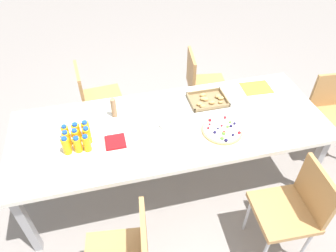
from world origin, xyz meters
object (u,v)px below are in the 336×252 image
at_px(cardboard_tube, 114,108).
at_px(napkin_stack, 115,142).
at_px(paper_folder, 256,88).
at_px(juice_bottle_8, 86,129).
at_px(juice_bottle_6, 66,133).
at_px(juice_bottle_2, 87,143).
at_px(juice_bottle_3, 67,139).
at_px(chair_far_right, 201,82).
at_px(snack_tray, 208,100).
at_px(juice_bottle_1, 78,145).
at_px(plate_stack, 172,124).
at_px(chair_far_left, 95,96).
at_px(fruit_pizza, 222,130).
at_px(chair_near_right, 294,206).
at_px(chair_end, 333,110).
at_px(juice_bottle_5, 87,135).
at_px(juice_bottle_0, 66,146).
at_px(party_table, 171,130).
at_px(juice_bottle_4, 76,137).
at_px(juice_bottle_7, 76,131).

bearing_deg(cardboard_tube, napkin_stack, -95.85).
relative_size(cardboard_tube, paper_folder, 0.65).
bearing_deg(juice_bottle_8, juice_bottle_6, 177.87).
xyz_separation_m(juice_bottle_2, juice_bottle_3, (-0.14, 0.08, -0.00)).
xyz_separation_m(chair_far_right, snack_tray, (-0.16, -0.60, 0.23)).
relative_size(juice_bottle_1, plate_stack, 0.70).
bearing_deg(chair_far_left, fruit_pizza, 38.47).
distance_m(chair_near_right, fruit_pizza, 0.74).
relative_size(juice_bottle_8, paper_folder, 0.56).
distance_m(chair_end, juice_bottle_3, 2.42).
relative_size(juice_bottle_1, napkin_stack, 0.88).
relative_size(juice_bottle_2, juice_bottle_5, 1.00).
xyz_separation_m(fruit_pizza, paper_folder, (0.52, 0.47, -0.01)).
distance_m(juice_bottle_0, paper_folder, 1.73).
bearing_deg(juice_bottle_6, chair_far_left, 74.26).
relative_size(chair_near_right, juice_bottle_0, 5.62).
xyz_separation_m(chair_near_right, juice_bottle_0, (-1.48, 0.68, 0.29)).
distance_m(party_table, juice_bottle_0, 0.81).
bearing_deg(napkin_stack, juice_bottle_5, 163.30).
relative_size(party_table, juice_bottle_4, 17.46).
xyz_separation_m(snack_tray, cardboard_tube, (-0.81, -0.00, 0.07)).
bearing_deg(juice_bottle_8, chair_end, 1.18).
distance_m(chair_near_right, paper_folder, 1.13).
distance_m(chair_near_right, chair_far_right, 1.62).
distance_m(chair_near_right, cardboard_tube, 1.53).
bearing_deg(juice_bottle_2, juice_bottle_7, 114.07).
height_order(chair_near_right, snack_tray, chair_near_right).
xyz_separation_m(chair_near_right, plate_stack, (-0.68, 0.79, 0.23)).
bearing_deg(cardboard_tube, chair_far_left, 104.17).
xyz_separation_m(chair_far_right, juice_bottle_7, (-1.26, -0.78, 0.28)).
bearing_deg(juice_bottle_7, plate_stack, -2.71).
height_order(juice_bottle_5, juice_bottle_6, juice_bottle_5).
distance_m(juice_bottle_7, juice_bottle_8, 0.07).
distance_m(juice_bottle_7, plate_stack, 0.73).
bearing_deg(napkin_stack, juice_bottle_4, 168.70).
bearing_deg(chair_near_right, juice_bottle_6, 63.97).
distance_m(snack_tray, paper_folder, 0.50).
xyz_separation_m(chair_far_right, cardboard_tube, (-0.96, -0.60, 0.30)).
relative_size(fruit_pizza, cardboard_tube, 1.86).
relative_size(chair_near_right, snack_tray, 2.59).
height_order(juice_bottle_6, snack_tray, juice_bottle_6).
xyz_separation_m(party_table, chair_end, (1.61, 0.07, -0.17)).
height_order(chair_far_right, juice_bottle_7, juice_bottle_7).
distance_m(chair_far_left, napkin_stack, 0.96).
relative_size(party_table, juice_bottle_1, 19.03).
height_order(chair_far_right, plate_stack, chair_far_right).
bearing_deg(napkin_stack, snack_tray, 20.38).
bearing_deg(party_table, plate_stack, -36.42).
relative_size(chair_far_left, juice_bottle_7, 6.07).
bearing_deg(party_table, cardboard_tube, 153.06).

